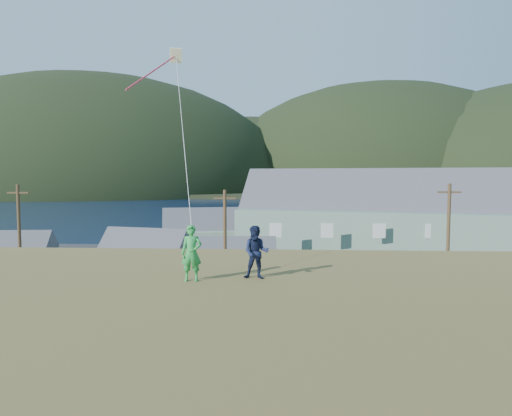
{
  "coord_description": "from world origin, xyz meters",
  "views": [
    {
      "loc": [
        1.17,
        -30.78,
        10.14
      ],
      "look_at": [
        0.16,
        -11.36,
        8.8
      ],
      "focal_mm": 32.0,
      "sensor_mm": 36.0,
      "label": 1
    }
  ],
  "objects": [
    {
      "name": "grass_strip",
      "position": [
        0.0,
        -2.0,
        0.05
      ],
      "size": [
        110.0,
        8.0,
        0.1
      ],
      "primitive_type": "cube",
      "color": "#4C3D19",
      "rests_on": "ground"
    },
    {
      "name": "ground",
      "position": [
        0.0,
        0.0,
        0.0
      ],
      "size": [
        900.0,
        900.0,
        0.0
      ],
      "primitive_type": "plane",
      "color": "#0A1638",
      "rests_on": "ground"
    },
    {
      "name": "waterfront_lot",
      "position": [
        0.0,
        17.0,
        0.06
      ],
      "size": [
        72.0,
        36.0,
        0.12
      ],
      "primitive_type": "cube",
      "color": "#28282B",
      "rests_on": "ground"
    },
    {
      "name": "shed_palegreen_near",
      "position": [
        -11.94,
        11.87,
        2.35
      ],
      "size": [
        9.49,
        7.01,
        6.19
      ],
      "rotation": [
        0.0,
        0.0,
        -0.22
      ],
      "color": "slate",
      "rests_on": "waterfront_lot"
    },
    {
      "name": "kite_rig",
      "position": [
        -3.03,
        -12.84,
        14.7
      ],
      "size": [
        1.47,
        3.09,
        8.5
      ],
      "color": "#FEFAC1",
      "rests_on": "ground"
    },
    {
      "name": "lodge",
      "position": [
        15.77,
        18.86,
        5.12
      ],
      "size": [
        39.37,
        19.15,
        13.35
      ],
      "rotation": [
        0.0,
        0.0,
        -0.24
      ],
      "color": "slate",
      "rests_on": "waterfront_lot"
    },
    {
      "name": "far_shore",
      "position": [
        0.0,
        330.0,
        1.0
      ],
      "size": [
        900.0,
        320.0,
        2.0
      ],
      "primitive_type": "cube",
      "color": "black",
      "rests_on": "ground"
    },
    {
      "name": "wharf",
      "position": [
        -6.0,
        40.0,
        0.45
      ],
      "size": [
        26.0,
        14.0,
        0.9
      ],
      "primitive_type": "cube",
      "color": "gray",
      "rests_on": "ground"
    },
    {
      "name": "far_hills",
      "position": [
        35.59,
        279.38,
        2.0
      ],
      "size": [
        760.0,
        265.0,
        143.0
      ],
      "color": "black",
      "rests_on": "ground"
    },
    {
      "name": "kite_flyer_green",
      "position": [
        -1.3,
        -18.2,
        7.99
      ],
      "size": [
        0.6,
        0.41,
        1.59
      ],
      "primitive_type": "imported",
      "rotation": [
        0.0,
        0.0,
        0.05
      ],
      "color": "green",
      "rests_on": "hillside"
    },
    {
      "name": "utility_poles",
      "position": [
        -2.51,
        1.5,
        4.8
      ],
      "size": [
        31.1,
        0.24,
        9.54
      ],
      "color": "#47331E",
      "rests_on": "waterfront_lot"
    },
    {
      "name": "shed_teal",
      "position": [
        -22.89,
        6.8,
        2.46
      ],
      "size": [
        8.88,
        6.65,
        6.57
      ],
      "rotation": [
        0.0,
        0.0,
        0.1
      ],
      "color": "#327576",
      "rests_on": "waterfront_lot"
    },
    {
      "name": "kite_flyer_navy",
      "position": [
        0.5,
        -17.8,
        7.97
      ],
      "size": [
        0.79,
        0.64,
        1.54
      ],
      "primitive_type": "imported",
      "rotation": [
        0.0,
        0.0,
        -0.08
      ],
      "color": "#151D3B",
      "rests_on": "hillside"
    },
    {
      "name": "shed_palegreen_far",
      "position": [
        -7.77,
        25.57,
        2.88
      ],
      "size": [
        12.33,
        8.7,
        7.54
      ],
      "rotation": [
        0.0,
        0.0,
        0.23
      ],
      "color": "gray",
      "rests_on": "waterfront_lot"
    },
    {
      "name": "shed_white",
      "position": [
        -2.61,
        9.91,
        2.16
      ],
      "size": [
        7.36,
        5.18,
        5.58
      ],
      "rotation": [
        0.0,
        0.0,
        0.08
      ],
      "color": "white",
      "rests_on": "waterfront_lot"
    },
    {
      "name": "parked_cars",
      "position": [
        -8.13,
        20.89,
        0.83
      ],
      "size": [
        22.29,
        12.6,
        1.54
      ],
      "color": "black",
      "rests_on": "waterfront_lot"
    }
  ]
}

